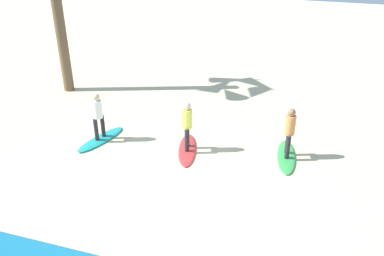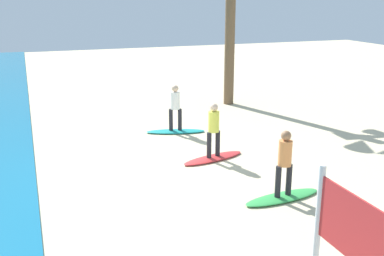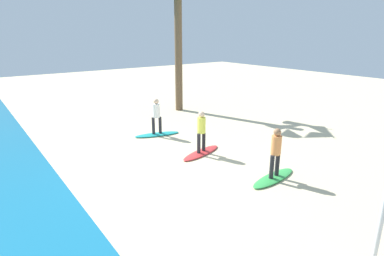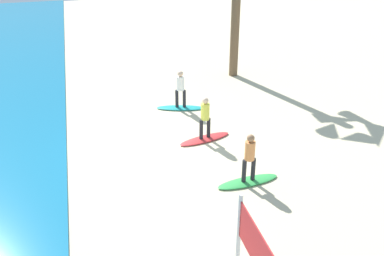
% 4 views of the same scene
% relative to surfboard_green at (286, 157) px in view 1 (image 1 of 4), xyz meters
% --- Properties ---
extents(ground_plane, '(60.00, 60.00, 0.00)m').
position_rel_surfboard_green_xyz_m(ground_plane, '(3.03, 2.59, -0.04)').
color(ground_plane, beige).
extents(surfboard_green, '(0.79, 2.15, 0.09)m').
position_rel_surfboard_green_xyz_m(surfboard_green, '(0.00, 0.00, 0.00)').
color(surfboard_green, green).
rests_on(surfboard_green, ground).
extents(surfer_green, '(0.32, 0.46, 1.64)m').
position_rel_surfboard_green_xyz_m(surfer_green, '(0.00, 0.00, 0.99)').
color(surfer_green, '#232328').
rests_on(surfer_green, surfboard_green).
extents(surfboard_red, '(1.07, 2.17, 0.09)m').
position_rel_surfboard_green_xyz_m(surfboard_red, '(3.16, 0.52, 0.00)').
color(surfboard_red, red).
rests_on(surfboard_red, ground).
extents(surfer_red, '(0.32, 0.45, 1.64)m').
position_rel_surfboard_green_xyz_m(surfer_red, '(3.16, 0.52, 0.99)').
color(surfer_red, '#232328').
rests_on(surfer_red, surfboard_red).
extents(surfboard_teal, '(1.10, 2.17, 0.09)m').
position_rel_surfboard_green_xyz_m(surfboard_teal, '(6.21, 0.73, 0.00)').
color(surfboard_teal, teal).
rests_on(surfboard_teal, ground).
extents(surfer_teal, '(0.32, 0.45, 1.64)m').
position_rel_surfboard_green_xyz_m(surfer_teal, '(6.21, 0.73, 0.99)').
color(surfer_teal, '#232328').
rests_on(surfer_teal, surfboard_teal).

